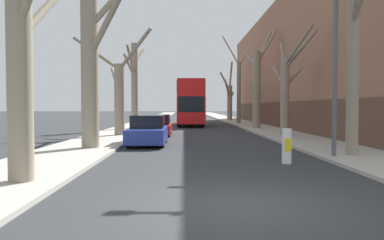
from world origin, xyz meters
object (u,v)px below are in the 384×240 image
object	(u,v)px
street_tree_left_2	(118,92)
double_decker_bus	(190,101)
parked_car_1	(157,126)
street_tree_right_1	(286,88)
traffic_bollard	(287,146)
street_tree_right_2	(257,84)
street_tree_right_0	(353,62)
street_tree_left_1	(92,54)
street_tree_left_3	(134,84)
street_tree_left_0	(21,62)
lamp_post	(333,39)
parked_car_0	(148,131)
street_tree_right_3	(238,88)
street_tree_right_4	(229,99)

from	to	relation	value
street_tree_left_2	double_decker_bus	world-z (taller)	street_tree_left_2
parked_car_1	street_tree_left_2	bearing A→B (deg)	-159.98
street_tree_left_2	parked_car_1	xyz separation A→B (m)	(2.34, 0.85, -2.17)
double_decker_bus	street_tree_right_1	bearing A→B (deg)	-69.48
parked_car_1	traffic_bollard	distance (m)	13.25
street_tree_right_2	street_tree_right_0	bearing A→B (deg)	-89.89
street_tree_left_1	street_tree_left_3	size ratio (longest dim) A/B	1.32
street_tree_left_0	street_tree_left_3	size ratio (longest dim) A/B	0.86
street_tree_left_2	lamp_post	distance (m)	14.05
street_tree_right_1	traffic_bollard	size ratio (longest dim) A/B	5.45
street_tree_right_0	street_tree_right_1	distance (m)	9.18
street_tree_left_0	street_tree_left_3	bearing A→B (deg)	90.49
street_tree_left_3	street_tree_right_1	world-z (taller)	street_tree_left_3
street_tree_right_2	double_decker_bus	world-z (taller)	street_tree_right_2
parked_car_0	double_decker_bus	bearing A→B (deg)	82.90
street_tree_right_0	street_tree_left_2	bearing A→B (deg)	135.50
street_tree_left_1	street_tree_right_0	world-z (taller)	street_tree_left_1
street_tree_right_1	lamp_post	distance (m)	9.54
street_tree_right_1	street_tree_right_2	distance (m)	8.57
street_tree_left_0	traffic_bollard	size ratio (longest dim) A/B	5.17
street_tree_left_3	street_tree_left_2	bearing A→B (deg)	-90.58
parked_car_0	parked_car_1	distance (m)	5.99
street_tree_right_1	traffic_bollard	world-z (taller)	street_tree_right_1
street_tree_left_0	street_tree_right_2	world-z (taller)	street_tree_right_2
street_tree_right_3	street_tree_right_4	bearing A→B (deg)	89.50
street_tree_right_2	street_tree_right_3	distance (m)	9.31
street_tree_right_1	street_tree_right_3	xyz separation A→B (m)	(-0.35, 17.84, 0.91)
traffic_bollard	lamp_post	bearing A→B (deg)	28.54
street_tree_left_1	street_tree_right_2	distance (m)	18.01
street_tree_right_0	traffic_bollard	bearing A→B (deg)	-155.20
street_tree_right_0	street_tree_right_1	size ratio (longest dim) A/B	1.16
street_tree_right_2	lamp_post	size ratio (longest dim) A/B	1.08
street_tree_right_3	double_decker_bus	xyz separation A→B (m)	(-5.27, -2.81, -1.45)
street_tree_right_1	street_tree_right_4	size ratio (longest dim) A/B	0.83
double_decker_bus	street_tree_right_0	bearing A→B (deg)	-77.16
street_tree_left_2	street_tree_right_0	xyz separation A→B (m)	(10.26, -10.08, 0.69)
parked_car_1	traffic_bollard	xyz separation A→B (m)	(5.19, -12.20, -0.06)
traffic_bollard	street_tree_right_0	bearing A→B (deg)	24.80
street_tree_left_0	street_tree_right_4	world-z (taller)	street_tree_right_4
street_tree_right_2	parked_car_0	bearing A→B (deg)	-121.71
street_tree_right_3	traffic_bollard	xyz separation A→B (m)	(-2.48, -28.27, -3.35)
street_tree_left_2	street_tree_left_1	bearing A→B (deg)	-88.85
street_tree_right_3	traffic_bollard	world-z (taller)	street_tree_right_3
street_tree_right_0	street_tree_right_1	bearing A→B (deg)	89.33
street_tree_right_2	parked_car_1	world-z (taller)	street_tree_right_2
street_tree_right_3	street_tree_right_1	bearing A→B (deg)	-88.86
traffic_bollard	street_tree_right_2	bearing A→B (deg)	81.91
street_tree_right_2	traffic_bollard	world-z (taller)	street_tree_right_2
street_tree_left_0	double_decker_bus	size ratio (longest dim) A/B	0.59
lamp_post	street_tree_left_1	bearing A→B (deg)	161.98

